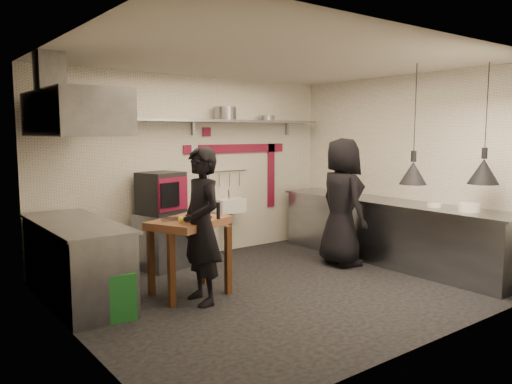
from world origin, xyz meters
TOP-DOWN VIEW (x-y plane):
  - floor at (0.00, 0.00)m, footprint 5.00×5.00m
  - ceiling at (0.00, 0.00)m, footprint 5.00×5.00m
  - wall_back at (0.00, 2.10)m, footprint 5.00×0.04m
  - wall_front at (0.00, -2.10)m, footprint 5.00×0.04m
  - wall_left at (-2.50, 0.00)m, footprint 0.04×4.20m
  - wall_right at (2.50, 0.00)m, footprint 0.04×4.20m
  - red_band_horiz at (0.95, 2.08)m, footprint 1.70×0.02m
  - red_band_vert at (1.55, 2.08)m, footprint 0.14×0.02m
  - red_tile_a at (0.25, 2.08)m, footprint 0.14×0.02m
  - red_tile_b at (-0.10, 2.08)m, footprint 0.14×0.02m
  - back_shelf at (0.00, 1.92)m, footprint 4.60×0.34m
  - shelf_bracket_left at (-1.90, 2.07)m, footprint 0.04×0.06m
  - shelf_bracket_mid at (0.00, 2.07)m, footprint 0.04×0.06m
  - shelf_bracket_right at (1.90, 2.07)m, footprint 0.04×0.06m
  - pan_far_left at (-1.40, 1.92)m, footprint 0.34×0.34m
  - pan_mid_left at (-1.26, 1.92)m, footprint 0.32×0.32m
  - stock_pot at (0.50, 1.92)m, footprint 0.44×0.44m
  - pan_right at (1.33, 1.92)m, footprint 0.27×0.27m
  - oven_stand at (-0.73, 1.75)m, footprint 0.76×0.72m
  - combi_oven at (-0.70, 1.80)m, footprint 0.66×0.64m
  - oven_door at (-0.66, 1.51)m, footprint 0.52×0.17m
  - oven_glass at (-0.73, 1.46)m, footprint 0.33×0.10m
  - hand_sink at (0.55, 1.92)m, footprint 0.46×0.34m
  - sink_tap at (0.55, 1.92)m, footprint 0.03×0.03m
  - sink_drain at (0.55, 1.88)m, footprint 0.06×0.06m
  - utensil_rail at (0.55, 2.06)m, footprint 0.90×0.02m
  - counter_right at (2.15, 0.00)m, footprint 0.70×3.80m
  - counter_right_top at (2.15, 0.00)m, footprint 0.76×3.90m
  - plate_stack at (2.12, -1.26)m, footprint 0.32×0.32m
  - small_bowl_right at (2.10, -0.77)m, footprint 0.24×0.24m
  - counter_left at (-2.15, 1.05)m, footprint 0.70×1.90m
  - counter_left_top at (-2.15, 1.05)m, footprint 0.76×2.00m
  - extractor_hood at (-2.10, 1.05)m, footprint 0.78×1.60m
  - hood_duct at (-2.35, 1.05)m, footprint 0.28×0.28m
  - green_bin at (-1.99, 0.25)m, footprint 0.39×0.39m
  - prep_table at (-0.99, 0.47)m, footprint 1.10×0.96m
  - cutting_board at (-0.93, 0.42)m, footprint 0.37×0.31m
  - pepper_mill at (-0.71, 0.27)m, footprint 0.05×0.05m
  - lemon_a at (-1.19, 0.30)m, footprint 0.08×0.08m
  - lemon_b at (-1.13, 0.26)m, footprint 0.08×0.08m
  - veg_ball at (-0.88, 0.59)m, footprint 0.11×0.11m
  - steel_tray at (-1.22, 0.52)m, footprint 0.21×0.15m
  - bowl at (-0.74, 0.60)m, footprint 0.19×0.19m
  - heat_lamp_near at (1.56, -0.80)m, footprint 0.45×0.45m
  - heat_lamp_far at (2.18, -1.40)m, footprint 0.49×0.49m
  - chef_left at (-1.03, 0.13)m, footprint 0.47×0.68m
  - chef_right at (1.48, 0.34)m, footprint 0.79×1.03m

SIDE VIEW (x-z plane):
  - floor at x=0.00m, z-range 0.00..0.00m
  - green_bin at x=-1.99m, z-range 0.00..0.50m
  - sink_drain at x=0.55m, z-range 0.01..0.67m
  - oven_stand at x=-0.73m, z-range 0.00..0.80m
  - counter_right at x=2.15m, z-range 0.00..0.90m
  - counter_left at x=-2.15m, z-range 0.00..0.90m
  - prep_table at x=-0.99m, z-range 0.00..0.92m
  - hand_sink at x=0.55m, z-range 0.67..0.89m
  - chef_left at x=-1.03m, z-range 0.00..1.78m
  - counter_right_top at x=2.15m, z-range 0.90..0.93m
  - counter_left_top at x=-2.15m, z-range 0.90..0.93m
  - chef_right at x=1.48m, z-range 0.00..1.86m
  - cutting_board at x=-0.93m, z-range 0.92..0.94m
  - steel_tray at x=-1.22m, z-range 0.92..0.95m
  - bowl at x=-0.74m, z-range 0.92..0.98m
  - small_bowl_right at x=2.10m, z-range 0.93..0.98m
  - lemon_b at x=-1.13m, z-range 0.92..0.99m
  - sink_tap at x=0.55m, z-range 0.89..1.03m
  - lemon_a at x=-1.19m, z-range 0.92..1.00m
  - veg_ball at x=-0.88m, z-range 0.92..1.02m
  - plate_stack at x=2.12m, z-range 0.93..1.04m
  - pepper_mill at x=-0.71m, z-range 0.92..1.12m
  - combi_oven at x=-0.70m, z-range 0.80..1.38m
  - oven_door at x=-0.66m, z-range 0.86..1.32m
  - oven_glass at x=-0.73m, z-range 0.92..1.26m
  - red_band_vert at x=1.55m, z-range 0.65..1.75m
  - utensil_rail at x=0.55m, z-range 1.31..1.33m
  - wall_back at x=0.00m, z-range 0.00..2.80m
  - wall_front at x=0.00m, z-range 0.00..2.80m
  - wall_left at x=-2.50m, z-range 0.00..2.80m
  - wall_right at x=2.50m, z-range 0.00..2.80m
  - red_band_horiz at x=0.95m, z-range 1.61..1.75m
  - red_tile_b at x=-0.10m, z-range 1.61..1.75m
  - red_tile_a at x=0.25m, z-range 1.88..2.02m
  - shelf_bracket_left at x=-1.90m, z-range 1.90..2.14m
  - shelf_bracket_mid at x=0.00m, z-range 1.90..2.14m
  - shelf_bracket_right at x=1.90m, z-range 1.90..2.14m
  - heat_lamp_near at x=1.56m, z-range 1.28..2.80m
  - heat_lamp_far at x=2.18m, z-range 1.29..2.80m
  - back_shelf at x=0.00m, z-range 2.10..2.14m
  - extractor_hood at x=-2.10m, z-range 1.90..2.40m
  - pan_mid_left at x=-1.26m, z-range 2.14..2.21m
  - pan_right at x=1.33m, z-range 2.14..2.22m
  - pan_far_left at x=-1.40m, z-range 2.14..2.23m
  - stock_pot at x=0.50m, z-range 2.14..2.34m
  - hood_duct at x=-2.35m, z-range 2.30..2.80m
  - ceiling at x=0.00m, z-range 2.80..2.80m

